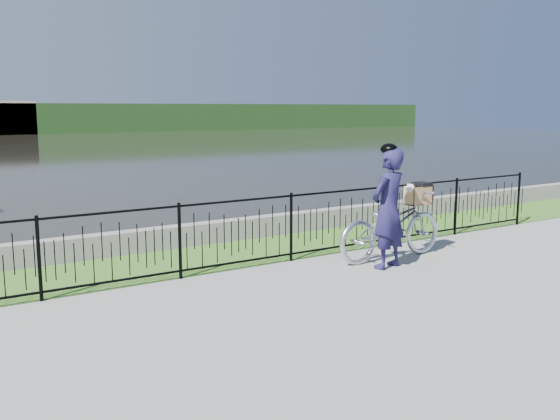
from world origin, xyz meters
TOP-DOWN VIEW (x-y plane):
  - ground at (0.00, 0.00)m, footprint 120.00×120.00m
  - grass_strip at (0.00, 2.60)m, footprint 60.00×2.00m
  - quay_wall at (0.00, 3.60)m, footprint 60.00×0.30m
  - fence at (0.00, 1.60)m, footprint 14.00×0.06m
  - far_building_right at (6.00, 58.50)m, footprint 6.00×3.00m
  - bicycle_rig at (2.50, 0.80)m, footprint 2.19×0.76m
  - cyclist at (2.03, 0.40)m, footprint 0.78×0.60m

SIDE VIEW (x-z plane):
  - ground at x=0.00m, z-range 0.00..0.00m
  - grass_strip at x=0.00m, z-range 0.00..0.01m
  - quay_wall at x=0.00m, z-range 0.00..0.40m
  - fence at x=0.00m, z-range 0.00..1.15m
  - bicycle_rig at x=2.50m, z-range -0.06..1.22m
  - cyclist at x=2.03m, z-range -0.02..1.97m
  - far_building_right at x=6.00m, z-range 0.00..3.20m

